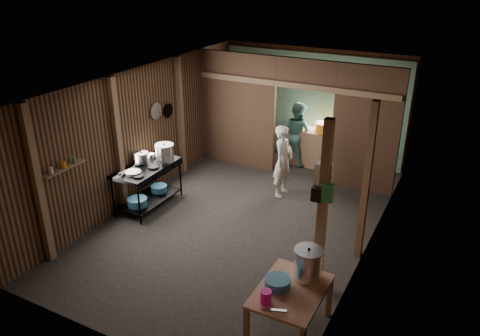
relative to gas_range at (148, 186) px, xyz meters
The scene contains 43 objects.
floor 1.98m from the gas_range, 13.05° to the left, with size 4.50×7.00×0.00m, color black.
ceiling 2.91m from the gas_range, 13.05° to the left, with size 4.50×7.00×0.00m, color #282625.
wall_back 4.45m from the gas_range, 64.47° to the left, with size 4.50×0.00×2.60m, color brown.
wall_front 3.70m from the gas_range, 58.47° to the right, with size 4.50×0.00×2.60m, color brown.
wall_left 1.05m from the gas_range, 130.33° to the left, with size 0.00×7.00×2.60m, color brown.
wall_right 4.25m from the gas_range, ahead, with size 0.00×7.00×2.60m, color brown.
partition_left 2.83m from the gas_range, 78.11° to the left, with size 1.85×0.10×2.60m, color brown.
partition_right 4.43m from the gas_range, 37.34° to the left, with size 1.35×0.10×2.60m, color brown.
partition_header 3.88m from the gas_range, 51.06° to the left, with size 1.30×0.10×0.60m, color brown.
turquoise_panel 4.39m from the gas_range, 64.12° to the left, with size 4.40×0.06×2.50m, color #78C3C3.
back_counter 4.03m from the gas_range, 57.22° to the left, with size 1.20×0.50×0.85m, color #87654B.
wall_clock 4.63m from the gas_range, 60.96° to the left, with size 0.20×0.20×0.03m, color silver.
post_left_a 2.36m from the gas_range, 97.89° to the right, with size 0.10×0.12×2.60m, color #87654B.
post_left_b 1.00m from the gas_range, 129.48° to the right, with size 0.10×0.12×2.60m, color #87654B.
post_left_c 1.88m from the gas_range, 100.39° to the left, with size 0.10×0.12×2.60m, color #87654B.
post_right 4.16m from the gas_range, ahead, with size 0.10×0.12×2.60m, color #87654B.
post_free 3.93m from the gas_range, 13.05° to the right, with size 0.12×0.12×2.60m, color #87654B.
cross_beam 3.59m from the gas_range, 53.98° to the left, with size 4.40×0.12×0.12m, color #87654B.
pan_lid_big 1.52m from the gas_range, 111.55° to the left, with size 0.34×0.34×0.03m, color gray.
pan_lid_small 1.71m from the gas_range, 104.95° to the left, with size 0.30×0.30×0.03m, color black.
wall_shelf 1.95m from the gas_range, 99.22° to the right, with size 0.14×0.80×0.03m, color #87654B.
jar_white 2.20m from the gas_range, 98.03° to the right, with size 0.07×0.07×0.10m, color silver.
jar_yellow 1.98m from the gas_range, 99.22° to the right, with size 0.08×0.08×0.10m, color orange.
jar_green 1.80m from the gas_range, 100.59° to the right, with size 0.06×0.06×0.10m, color #2B8947.
bag_white 4.00m from the gas_range, 12.03° to the right, with size 0.22×0.15×0.32m, color silver.
bag_green 4.08m from the gas_range, 13.67° to the right, with size 0.16×0.12×0.24m, color #2B8947.
bag_black 3.95m from the gas_range, 14.47° to the right, with size 0.14×0.10×0.20m, color black.
gas_range is the anchor object (origin of this frame).
prep_table 4.16m from the gas_range, 26.92° to the right, with size 0.80×1.10×0.65m, color tan, non-canonical shape.
stove_pot_large 0.71m from the gas_range, 65.44° to the left, with size 0.36×0.36×0.36m, color silver, non-canonical shape.
stove_pot_med 0.55m from the gas_range, 154.19° to the left, with size 0.27×0.27×0.24m, color silver, non-canonical shape.
stove_saucepan 0.62m from the gas_range, 114.39° to the left, with size 0.14×0.14×0.09m, color silver.
frying_pan 0.59m from the gas_range, 90.00° to the right, with size 0.29×0.51×0.07m, color gray, non-canonical shape.
blue_tub_front 0.39m from the gas_range, 90.00° to the right, with size 0.37×0.37×0.15m, color teal.
blue_tub_back 0.38m from the gas_range, 90.00° to the left, with size 0.32×0.32×0.13m, color teal.
stock_pot 4.13m from the gas_range, 22.33° to the right, with size 0.38×0.38×0.45m, color silver, non-canonical shape.
wash_basin 4.03m from the gas_range, 28.41° to the right, with size 0.33×0.33×0.12m, color teal.
pink_bucket 4.20m from the gas_range, 32.52° to the right, with size 0.14×0.14×0.17m, color #F513A2.
knife 4.36m from the gas_range, 32.37° to the right, with size 0.30×0.04×0.01m, color silver.
yellow_tub 4.17m from the gas_range, 55.06° to the left, with size 0.39×0.39×0.22m, color orange.
red_cup 3.87m from the gas_range, 61.97° to the left, with size 0.13×0.13×0.15m, color #C44303.
cook 2.70m from the gas_range, 38.06° to the left, with size 0.54×0.35×1.48m, color silver.
worker_back 3.77m from the gas_range, 61.99° to the left, with size 0.72×0.56×1.48m, color #4A877D.
Camera 1 is at (3.46, -6.81, 4.43)m, focal length 35.18 mm.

